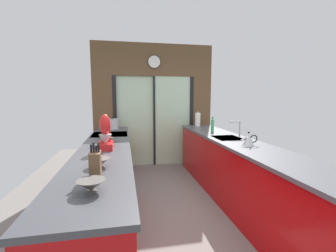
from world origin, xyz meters
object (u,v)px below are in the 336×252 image
object	(u,v)px
mixing_bowl_near	(91,185)
stand_mixer	(105,136)
kettle	(249,139)
paper_towel_roll	(198,120)
knife_block	(95,165)
soap_bottle	(212,125)
mixing_bowl_far	(108,140)
stock_pot	(113,124)
mixing_bowl_mid	(100,162)
oven_range	(111,161)

from	to	relation	value
mixing_bowl_near	stand_mixer	size ratio (longest dim) A/B	0.45
kettle	paper_towel_roll	distance (m)	2.04
knife_block	soap_bottle	bearing A→B (deg)	49.11
mixing_bowl_near	soap_bottle	distance (m)	2.92
mixing_bowl_far	knife_block	distance (m)	1.44
mixing_bowl_far	stock_pot	world-z (taller)	stock_pot
mixing_bowl_near	mixing_bowl_mid	size ratio (longest dim) A/B	0.98
mixing_bowl_mid	soap_bottle	distance (m)	2.51
stand_mixer	kettle	bearing A→B (deg)	-4.98
knife_block	stock_pot	size ratio (longest dim) A/B	1.22
mixing_bowl_near	stock_pot	bearing A→B (deg)	90.00
oven_range	paper_towel_roll	bearing A→B (deg)	22.41
mixing_bowl_mid	mixing_bowl_far	xyz separation A→B (m)	(0.00, 1.15, -0.01)
soap_bottle	paper_towel_roll	size ratio (longest dim) A/B	0.85
mixing_bowl_far	kettle	world-z (taller)	kettle
oven_range	soap_bottle	xyz separation A→B (m)	(1.80, -0.09, 0.58)
mixing_bowl_mid	stand_mixer	bearing A→B (deg)	90.00
paper_towel_roll	soap_bottle	bearing A→B (deg)	-90.00
stock_pot	mixing_bowl_mid	bearing A→B (deg)	-90.00
oven_range	paper_towel_roll	size ratio (longest dim) A/B	2.92
mixing_bowl_mid	stock_pot	size ratio (longest dim) A/B	0.83
oven_range	mixing_bowl_far	xyz separation A→B (m)	(0.02, -0.71, 0.50)
paper_towel_roll	kettle	bearing A→B (deg)	-89.94
kettle	paper_towel_roll	size ratio (longest dim) A/B	0.74
mixing_bowl_mid	paper_towel_roll	xyz separation A→B (m)	(1.78, 2.60, 0.10)
mixing_bowl_far	stock_pot	distance (m)	1.35
knife_block	soap_bottle	xyz separation A→B (m)	(1.78, 2.06, 0.01)
mixing_bowl_near	mixing_bowl_far	size ratio (longest dim) A/B	1.19
oven_range	stock_pot	world-z (taller)	stock_pot
stand_mixer	mixing_bowl_mid	bearing A→B (deg)	-90.00
mixing_bowl_near	soap_bottle	world-z (taller)	soap_bottle
mixing_bowl_far	stock_pot	xyz separation A→B (m)	(-0.00, 1.35, 0.07)
mixing_bowl_near	soap_bottle	bearing A→B (deg)	52.45
mixing_bowl_mid	mixing_bowl_far	size ratio (longest dim) A/B	1.21
paper_towel_roll	stand_mixer	bearing A→B (deg)	-133.44
stock_pot	kettle	world-z (taller)	stock_pot
kettle	oven_range	bearing A→B (deg)	144.30
mixing_bowl_mid	stand_mixer	world-z (taller)	stand_mixer
mixing_bowl_mid	stock_pot	world-z (taller)	stock_pot
mixing_bowl_near	kettle	world-z (taller)	kettle
kettle	soap_bottle	xyz separation A→B (m)	(-0.00, 1.21, 0.03)
kettle	stock_pot	bearing A→B (deg)	132.60
mixing_bowl_mid	mixing_bowl_near	bearing A→B (deg)	-90.00
mixing_bowl_near	mixing_bowl_far	bearing A→B (deg)	90.00
knife_block	kettle	bearing A→B (deg)	25.47
soap_bottle	paper_towel_roll	world-z (taller)	paper_towel_roll
mixing_bowl_mid	kettle	distance (m)	1.87
knife_block	paper_towel_roll	distance (m)	3.39
soap_bottle	mixing_bowl_far	bearing A→B (deg)	-160.75
soap_bottle	stock_pot	bearing A→B (deg)	157.67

